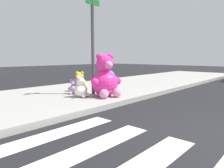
% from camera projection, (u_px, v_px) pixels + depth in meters
% --- Properties ---
extents(sidewalk, '(28.00, 4.40, 0.15)m').
position_uv_depth(sidewalk, '(54.00, 97.00, 6.78)').
color(sidewalk, '#9E9B93').
rests_on(sidewalk, ground_plane).
extents(sign_pole, '(0.56, 0.11, 3.20)m').
position_uv_depth(sign_pole, '(93.00, 42.00, 6.76)').
color(sign_pole, '#4C4C51').
rests_on(sign_pole, sidewalk).
extents(plush_pink_large, '(1.00, 0.95, 1.34)m').
position_uv_depth(plush_pink_large, '(105.00, 79.00, 6.50)').
color(plush_pink_large, '#F22D93').
rests_on(plush_pink_large, sidewalk).
extents(plush_yellow, '(0.51, 0.52, 0.71)m').
position_uv_depth(plush_yellow, '(80.00, 83.00, 7.51)').
color(plush_yellow, yellow).
rests_on(plush_yellow, sidewalk).
extents(plush_teal, '(0.50, 0.52, 0.73)m').
position_uv_depth(plush_teal, '(110.00, 82.00, 7.72)').
color(plush_teal, teal).
rests_on(plush_teal, sidewalk).
extents(plush_white, '(0.48, 0.46, 0.65)m').
position_uv_depth(plush_white, '(81.00, 89.00, 6.41)').
color(plush_white, white).
rests_on(plush_white, sidewalk).
extents(plush_lavender, '(0.35, 0.36, 0.50)m').
position_uv_depth(plush_lavender, '(74.00, 88.00, 6.99)').
color(plush_lavender, '#B28CD8').
rests_on(plush_lavender, sidewalk).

